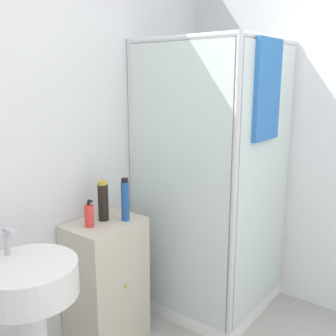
{
  "coord_description": "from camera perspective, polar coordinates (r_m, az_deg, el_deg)",
  "views": [
    {
      "loc": [
        -1.07,
        -0.13,
        1.63
      ],
      "look_at": [
        0.65,
        1.18,
        1.14
      ],
      "focal_mm": 42.0,
      "sensor_mm": 36.0,
      "label": 1
    }
  ],
  "objects": [
    {
      "name": "sink",
      "position": [
        1.95,
        -19.35,
        -17.98
      ],
      "size": [
        0.44,
        0.44,
        0.98
      ],
      "color": "white",
      "rests_on": "ground_plane"
    },
    {
      "name": "wall_back",
      "position": [
        2.16,
        -22.11,
        1.73
      ],
      "size": [
        6.4,
        0.06,
        2.5
      ],
      "primitive_type": "cube",
      "color": "silver",
      "rests_on": "ground_plane"
    },
    {
      "name": "soap_dispenser",
      "position": [
        2.3,
        -11.37,
        -6.75
      ],
      "size": [
        0.05,
        0.05,
        0.16
      ],
      "color": "red",
      "rests_on": "vanity_cabinet"
    },
    {
      "name": "shower_enclosure",
      "position": [
        2.84,
        6.72,
        -9.97
      ],
      "size": [
        0.82,
        0.85,
        1.88
      ],
      "color": "white",
      "rests_on": "ground_plane"
    },
    {
      "name": "vanity_cabinet",
      "position": [
        2.55,
        -8.94,
        -16.18
      ],
      "size": [
        0.45,
        0.35,
        0.8
      ],
      "color": "beige",
      "rests_on": "ground_plane"
    },
    {
      "name": "shampoo_bottle_tall_black",
      "position": [
        2.37,
        -9.4,
        -4.76
      ],
      "size": [
        0.06,
        0.06,
        0.24
      ],
      "color": "black",
      "rests_on": "vanity_cabinet"
    },
    {
      "name": "shampoo_bottle_blue",
      "position": [
        2.35,
        -6.24,
        -4.63
      ],
      "size": [
        0.05,
        0.05,
        0.26
      ],
      "color": "#1E4C93",
      "rests_on": "vanity_cabinet"
    }
  ]
}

